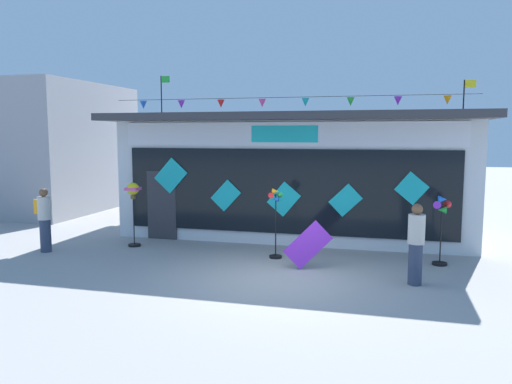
% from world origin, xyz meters
% --- Properties ---
extents(ground_plane, '(80.00, 80.00, 0.00)m').
position_xyz_m(ground_plane, '(0.00, 0.00, 0.00)').
color(ground_plane, '#9E9B99').
extents(kite_shop_building, '(10.54, 6.12, 5.04)m').
position_xyz_m(kite_shop_building, '(-0.54, 5.68, 1.85)').
color(kite_shop_building, silver).
rests_on(kite_shop_building, ground_plane).
extents(wind_spinner_far_left, '(0.35, 0.35, 1.76)m').
position_xyz_m(wind_spinner_far_left, '(-4.52, 2.05, 1.38)').
color(wind_spinner_far_left, black).
rests_on(wind_spinner_far_left, ground_plane).
extents(wind_spinner_left, '(0.34, 0.32, 1.75)m').
position_xyz_m(wind_spinner_left, '(-0.47, 1.74, 1.05)').
color(wind_spinner_left, black).
rests_on(wind_spinner_left, ground_plane).
extents(wind_spinner_center_left, '(0.43, 0.35, 1.66)m').
position_xyz_m(wind_spinner_center_left, '(3.43, 2.06, 1.10)').
color(wind_spinner_center_left, black).
rests_on(wind_spinner_center_left, ground_plane).
extents(person_near_camera, '(0.48, 0.40, 1.68)m').
position_xyz_m(person_near_camera, '(-6.46, 0.88, 0.89)').
color(person_near_camera, '#333D56').
rests_on(person_near_camera, ground_plane).
extents(person_mid_plaza, '(0.34, 0.34, 1.68)m').
position_xyz_m(person_mid_plaza, '(2.78, 0.32, 0.86)').
color(person_mid_plaza, '#333D56').
rests_on(person_mid_plaza, ground_plane).
extents(display_kite_on_ground, '(1.12, 0.29, 1.12)m').
position_xyz_m(display_kite_on_ground, '(0.46, 0.97, 0.56)').
color(display_kite_on_ground, purple).
rests_on(display_kite_on_ground, ground_plane).
extents(neighbour_building, '(6.58, 6.24, 5.04)m').
position_xyz_m(neighbour_building, '(-12.08, 7.40, 2.52)').
color(neighbour_building, '#99999E').
rests_on(neighbour_building, ground_plane).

